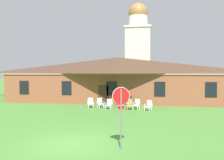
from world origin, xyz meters
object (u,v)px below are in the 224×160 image
at_px(lawn_chair_under_eave, 149,105).
at_px(trash_bin, 129,101).
at_px(lawn_chair_near_door, 100,103).
at_px(lawn_chair_left_end, 109,104).
at_px(lawn_chair_right_end, 130,104).
at_px(lawn_chair_by_porch, 90,103).
at_px(stop_sign, 121,105).
at_px(lawn_chair_middle, 120,103).
at_px(lawn_chair_far_side, 137,104).

relative_size(lawn_chair_under_eave, trash_bin, 0.98).
bearing_deg(lawn_chair_near_door, lawn_chair_under_eave, -12.96).
xyz_separation_m(lawn_chair_left_end, lawn_chair_right_end, (1.93, 0.10, 0.00)).
distance_m(lawn_chair_under_eave, trash_bin, 3.42).
relative_size(lawn_chair_by_porch, lawn_chair_near_door, 1.00).
bearing_deg(lawn_chair_under_eave, stop_sign, -96.85).
xyz_separation_m(stop_sign, lawn_chair_middle, (-1.48, 11.81, -1.53)).
bearing_deg(stop_sign, lawn_chair_left_end, 102.33).
relative_size(lawn_chair_near_door, lawn_chair_left_end, 1.00).
distance_m(lawn_chair_near_door, lawn_chair_middle, 1.95).
bearing_deg(lawn_chair_under_eave, lawn_chair_right_end, 165.61).
bearing_deg(lawn_chair_middle, stop_sign, -82.86).
distance_m(stop_sign, trash_bin, 13.56).
height_order(lawn_chair_near_door, lawn_chair_left_end, same).
height_order(lawn_chair_near_door, lawn_chair_far_side, same).
height_order(lawn_chair_middle, trash_bin, trash_bin).
xyz_separation_m(lawn_chair_middle, trash_bin, (0.77, 1.64, -0.00)).
xyz_separation_m(lawn_chair_near_door, lawn_chair_middle, (1.95, 0.06, 0.00)).
bearing_deg(lawn_chair_far_side, stop_sign, -90.88).
bearing_deg(lawn_chair_by_porch, lawn_chair_middle, 1.93).
height_order(lawn_chair_near_door, trash_bin, trash_bin).
relative_size(lawn_chair_near_door, lawn_chair_middle, 1.00).
height_order(stop_sign, lawn_chair_by_porch, stop_sign).
relative_size(lawn_chair_middle, trash_bin, 0.98).
bearing_deg(stop_sign, lawn_chair_far_side, 89.12).
bearing_deg(lawn_chair_left_end, lawn_chair_by_porch, 160.62).
relative_size(stop_sign, lawn_chair_right_end, 2.98).
bearing_deg(lawn_chair_left_end, lawn_chair_under_eave, -5.36).
distance_m(lawn_chair_middle, lawn_chair_far_side, 1.70).
relative_size(stop_sign, lawn_chair_by_porch, 2.98).
xyz_separation_m(stop_sign, lawn_chair_right_end, (-0.47, 11.12, -1.53)).
relative_size(stop_sign, trash_bin, 2.91).
distance_m(lawn_chair_middle, lawn_chair_right_end, 1.22).
xyz_separation_m(lawn_chair_right_end, lawn_chair_far_side, (0.65, 0.33, 0.00)).
bearing_deg(lawn_chair_near_door, lawn_chair_middle, 1.75).
bearing_deg(lawn_chair_middle, lawn_chair_left_end, -139.31).
relative_size(stop_sign, lawn_chair_middle, 2.98).
height_order(lawn_chair_by_porch, lawn_chair_right_end, same).
bearing_deg(lawn_chair_left_end, lawn_chair_near_door, 144.22).
distance_m(lawn_chair_far_side, trash_bin, 2.19).
distance_m(lawn_chair_left_end, lawn_chair_far_side, 2.62).
xyz_separation_m(lawn_chair_near_door, lawn_chair_under_eave, (4.71, -1.08, 0.00)).
relative_size(lawn_chair_by_porch, lawn_chair_under_eave, 1.00).
bearing_deg(lawn_chair_left_end, lawn_chair_middle, 40.69).
relative_size(lawn_chair_left_end, lawn_chair_right_end, 1.00).
distance_m(lawn_chair_middle, trash_bin, 1.81).
height_order(stop_sign, lawn_chair_right_end, stop_sign).
distance_m(lawn_chair_near_door, lawn_chair_far_side, 3.62).
xyz_separation_m(lawn_chair_by_porch, lawn_chair_left_end, (1.99, -0.70, 0.00)).
distance_m(stop_sign, lawn_chair_left_end, 11.38).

